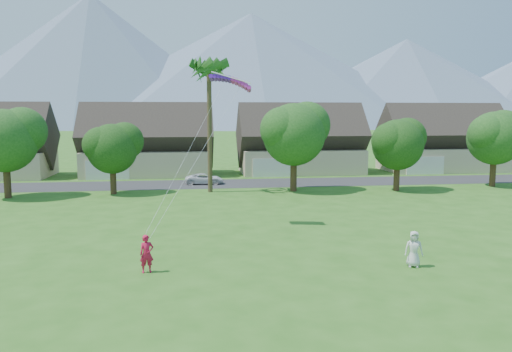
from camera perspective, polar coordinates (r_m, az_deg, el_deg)
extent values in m
plane|color=#2D6019|center=(20.58, 3.72, -14.07)|extent=(500.00, 500.00, 0.00)
cube|color=#2D2D30|center=(53.47, -3.33, -0.87)|extent=(90.00, 7.00, 0.01)
imported|color=#C2163A|center=(24.24, -12.39, -8.67)|extent=(0.75, 0.59, 1.80)
imported|color=silver|center=(25.72, 17.59, -7.96)|extent=(0.98, 0.77, 1.77)
imported|color=silver|center=(53.28, -5.91, -0.32)|extent=(4.14, 2.07, 1.13)
cone|color=slate|center=(284.82, -18.20, 12.33)|extent=(190.00, 190.00, 70.00)
cone|color=slate|center=(281.84, -0.55, 11.92)|extent=(240.00, 240.00, 62.00)
cone|color=slate|center=(305.56, 16.73, 10.13)|extent=(200.00, 200.00, 50.00)
cube|color=beige|center=(62.32, -12.23, 1.50)|extent=(15.00, 8.00, 3.00)
cube|color=#382D28|center=(62.09, -12.31, 4.52)|extent=(15.75, 8.15, 8.15)
cube|color=silver|center=(58.86, -16.62, 0.65)|extent=(4.80, 0.12, 2.20)
cube|color=beige|center=(63.61, 5.09, 1.75)|extent=(15.00, 8.00, 3.00)
cube|color=#382D28|center=(63.38, 5.12, 4.70)|extent=(15.75, 8.15, 8.15)
cube|color=silver|center=(58.88, 1.95, 0.95)|extent=(4.80, 0.12, 2.20)
cube|color=beige|center=(70.21, 20.42, 1.83)|extent=(15.00, 8.00, 3.00)
cube|color=#382D28|center=(70.01, 20.53, 4.51)|extent=(15.75, 8.15, 8.15)
cube|color=silver|center=(64.74, 18.78, 1.13)|extent=(4.80, 0.12, 2.20)
cylinder|color=#47301C|center=(49.46, -26.54, -0.74)|extent=(0.61, 0.61, 2.62)
sphere|color=#214916|center=(49.13, -26.78, 3.62)|extent=(5.58, 5.58, 5.58)
cylinder|color=#47301C|center=(48.28, -15.99, -0.70)|extent=(0.56, 0.56, 2.18)
sphere|color=#214916|center=(47.97, -16.12, 3.00)|extent=(4.62, 4.62, 4.62)
cylinder|color=#47301C|center=(48.20, 4.31, -0.07)|extent=(0.62, 0.62, 2.82)
sphere|color=#214916|center=(47.86, 4.35, 4.74)|extent=(5.98, 5.98, 5.98)
cylinder|color=#47301C|center=(50.29, 15.77, -0.32)|extent=(0.58, 0.58, 2.30)
sphere|color=#214916|center=(49.98, 15.89, 3.45)|extent=(4.90, 4.90, 4.90)
cylinder|color=#47301C|center=(56.77, 25.43, 0.21)|extent=(0.60, 0.60, 2.56)
sphere|color=#214916|center=(56.49, 25.63, 3.92)|extent=(5.44, 5.44, 5.44)
cylinder|color=#4C3D26|center=(47.37, -5.33, 5.36)|extent=(0.44, 0.44, 12.00)
sphere|color=#286021|center=(47.60, -5.42, 12.96)|extent=(3.00, 3.00, 3.00)
cube|color=#5918B4|center=(32.81, -4.06, 10.91)|extent=(1.52, 1.22, 0.50)
cube|color=#C625AC|center=(32.92, -1.63, 10.91)|extent=(1.52, 1.22, 0.50)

